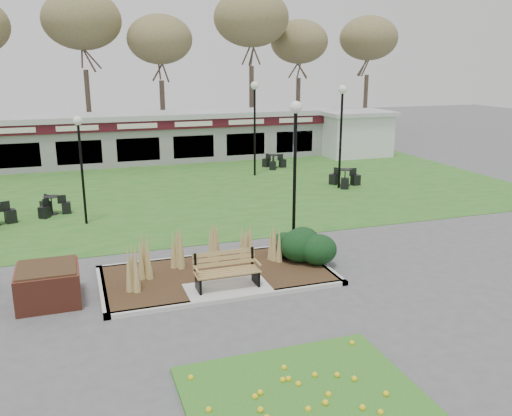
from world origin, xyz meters
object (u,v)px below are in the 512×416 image
object	(u,v)px
lamp_post_near_right	(295,142)
lamp_post_mid_left	(80,146)
lamp_post_far_right	(255,108)
service_hut	(355,133)
brick_planter	(48,285)
bistro_set_b	(52,208)
bistro_set_c	(345,180)
bistro_set_d	(274,164)
park_bench	(226,270)
food_pavilion	(135,138)
lamp_post_mid_right	(342,114)
patio_umbrella	(294,141)

from	to	relation	value
lamp_post_near_right	lamp_post_mid_left	distance (m)	7.89
lamp_post_mid_left	lamp_post_far_right	size ratio (longest dim) A/B	0.82
service_hut	lamp_post_mid_left	size ratio (longest dim) A/B	1.10
brick_planter	service_hut	bearing A→B (deg)	43.52
service_hut	bistro_set_b	distance (m)	19.95
lamp_post_near_right	bistro_set_c	xyz separation A→B (m)	(5.62, 7.05, -3.11)
service_hut	brick_planter	bearing A→B (deg)	-136.48
bistro_set_b	bistro_set_d	size ratio (longest dim) A/B	0.98
brick_planter	bistro_set_c	size ratio (longest dim) A/B	0.97
service_hut	bistro_set_c	size ratio (longest dim) A/B	2.85
park_bench	food_pavilion	bearing A→B (deg)	90.00
service_hut	bistro_set_d	world-z (taller)	service_hut
bistro_set_d	service_hut	bearing A→B (deg)	20.38
lamp_post_mid_right	lamp_post_far_right	xyz separation A→B (m)	(-2.85, 4.06, 0.04)
food_pavilion	lamp_post_near_right	world-z (taller)	lamp_post_near_right
bistro_set_b	lamp_post_far_right	bearing A→B (deg)	24.54
food_pavilion	lamp_post_far_right	distance (m)	8.32
patio_umbrella	bistro_set_c	bearing A→B (deg)	-80.56
bistro_set_b	bistro_set_c	bearing A→B (deg)	3.26
lamp_post_far_right	bistro_set_c	world-z (taller)	lamp_post_far_right
food_pavilion	patio_umbrella	size ratio (longest dim) A/B	9.78
food_pavilion	lamp_post_far_right	bearing A→B (deg)	-47.31
brick_planter	lamp_post_near_right	world-z (taller)	lamp_post_near_right
lamp_post_mid_left	service_hut	bearing A→B (deg)	31.39
bistro_set_b	bistro_set_c	xyz separation A→B (m)	(13.26, 0.76, 0.03)
lamp_post_far_right	food_pavilion	bearing A→B (deg)	132.69
food_pavilion	lamp_post_mid_right	world-z (taller)	lamp_post_mid_right
service_hut	bistro_set_b	xyz separation A→B (m)	(-18.00, -8.51, -1.19)
bistro_set_d	food_pavilion	bearing A→B (deg)	148.78
lamp_post_mid_right	bistro_set_c	world-z (taller)	lamp_post_mid_right
park_bench	service_hut	distance (m)	22.32
brick_planter	lamp_post_far_right	bearing A→B (deg)	52.91
bistro_set_b	patio_umbrella	world-z (taller)	patio_umbrella
bistro_set_c	brick_planter	bearing A→B (deg)	-144.91
brick_planter	park_bench	bearing A→B (deg)	-9.69
food_pavilion	lamp_post_near_right	xyz separation A→B (m)	(3.14, -16.76, 1.93)
park_bench	bistro_set_c	bearing A→B (deg)	48.77
lamp_post_near_right	lamp_post_mid_left	bearing A→B (deg)	144.64
lamp_post_mid_right	bistro_set_d	bearing A→B (deg)	101.71
service_hut	patio_umbrella	distance (m)	6.35
lamp_post_far_right	patio_umbrella	size ratio (longest dim) A/B	1.93
service_hut	lamp_post_mid_left	bearing A→B (deg)	-148.61
brick_planter	food_pavilion	xyz separation A→B (m)	(4.40, 18.96, 1.00)
lamp_post_mid_left	bistro_set_b	size ratio (longest dim) A/B	2.91
lamp_post_near_right	bistro_set_c	distance (m)	9.54
park_bench	patio_umbrella	size ratio (longest dim) A/B	0.68
brick_planter	lamp_post_mid_right	xyz separation A→B (m)	(12.71, 8.99, 3.03)
brick_planter	lamp_post_far_right	world-z (taller)	lamp_post_far_right
bistro_set_d	brick_planter	bearing A→B (deg)	-128.25
service_hut	bistro_set_c	bearing A→B (deg)	-121.43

